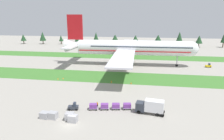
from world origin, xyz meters
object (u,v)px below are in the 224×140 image
at_px(baggage_tug, 74,107).
at_px(uld_container_0, 53,115).
at_px(cargo_dolly_second, 105,106).
at_px(cargo_dolly_fourth, 127,106).
at_px(cargo_dolly_lead, 93,106).
at_px(taxiway_marker_0, 131,83).
at_px(uld_container_1, 45,115).
at_px(uld_container_3, 73,118).
at_px(catering_truck, 150,106).
at_px(airliner, 130,48).
at_px(cargo_dolly_third, 116,106).
at_px(uld_container_2, 70,116).
at_px(taxiway_marker_1, 112,82).
at_px(pushback_tractor, 208,66).
at_px(taxiway_marker_2, 63,78).
at_px(taxiway_marker_3, 58,79).
at_px(ground_crew_marshaller, 97,104).

bearing_deg(baggage_tug, uld_container_0, 138.87).
relative_size(cargo_dolly_second, cargo_dolly_fourth, 1.00).
bearing_deg(cargo_dolly_lead, taxiway_marker_0, -30.56).
xyz_separation_m(baggage_tug, cargo_dolly_fourth, (13.50, 2.49, 0.10)).
bearing_deg(cargo_dolly_lead, uld_container_0, 117.11).
bearing_deg(uld_container_1, uld_container_3, -5.39).
height_order(cargo_dolly_fourth, uld_container_0, uld_container_0).
bearing_deg(uld_container_3, catering_truck, 21.72).
xyz_separation_m(airliner, cargo_dolly_fourth, (3.24, -49.96, -7.74)).
bearing_deg(cargo_dolly_third, catering_truck, -107.42).
xyz_separation_m(uld_container_0, uld_container_2, (4.06, 0.09, 0.06)).
relative_size(taxiway_marker_0, taxiway_marker_1, 1.01).
bearing_deg(cargo_dolly_fourth, cargo_dolly_second, 90.00).
relative_size(airliner, uld_container_1, 39.44).
xyz_separation_m(catering_truck, pushback_tractor, (28.05, 52.48, -1.14)).
height_order(cargo_dolly_second, taxiway_marker_2, cargo_dolly_second).
relative_size(taxiway_marker_0, taxiway_marker_3, 1.17).
xyz_separation_m(cargo_dolly_second, ground_crew_marshaller, (-2.04, 0.60, 0.03)).
bearing_deg(catering_truck, cargo_dolly_third, 91.84).
height_order(taxiway_marker_1, taxiway_marker_2, taxiway_marker_1).
xyz_separation_m(airliner, taxiway_marker_2, (-23.31, -27.32, -8.43)).
distance_m(ground_crew_marshaller, uld_container_2, 8.73).
bearing_deg(uld_container_0, baggage_tug, 59.32).
xyz_separation_m(cargo_dolly_third, taxiway_marker_3, (-25.40, 22.28, -0.62)).
relative_size(uld_container_1, taxiway_marker_1, 2.93).
xyz_separation_m(catering_truck, uld_container_3, (-17.37, -6.92, -1.11)).
xyz_separation_m(uld_container_0, taxiway_marker_3, (-11.61, 29.55, -0.53)).
bearing_deg(pushback_tractor, cargo_dolly_fourth, 144.91).
bearing_deg(ground_crew_marshaller, uld_container_3, 98.16).
bearing_deg(ground_crew_marshaller, baggage_tug, 52.91).
height_order(cargo_dolly_lead, taxiway_marker_2, cargo_dolly_lead).
height_order(uld_container_1, uld_container_2, uld_container_2).
xyz_separation_m(airliner, catering_truck, (9.07, -51.55, -6.71)).
xyz_separation_m(cargo_dolly_second, taxiway_marker_1, (-1.77, 22.17, -0.58)).
relative_size(baggage_tug, ground_crew_marshaller, 1.60).
xyz_separation_m(pushback_tractor, taxiway_marker_2, (-60.43, -28.25, -0.58)).
bearing_deg(airliner, uld_container_2, -10.65).
bearing_deg(uld_container_1, airliner, 75.02).
distance_m(cargo_dolly_third, uld_container_3, 11.80).
distance_m(airliner, taxiway_marker_3, 38.62).
bearing_deg(uld_container_3, airliner, 81.92).
height_order(taxiway_marker_2, taxiway_marker_3, taxiway_marker_3).
distance_m(baggage_tug, uld_container_1, 7.47).
bearing_deg(uld_container_1, cargo_dolly_lead, 31.64).
relative_size(baggage_tug, taxiway_marker_2, 6.08).
height_order(pushback_tractor, taxiway_marker_2, pushback_tractor).
height_order(cargo_dolly_fourth, pushback_tractor, pushback_tractor).
bearing_deg(uld_container_3, pushback_tractor, 52.59).
bearing_deg(airliner, uld_container_0, -14.50).
height_order(catering_truck, taxiway_marker_1, catering_truck).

